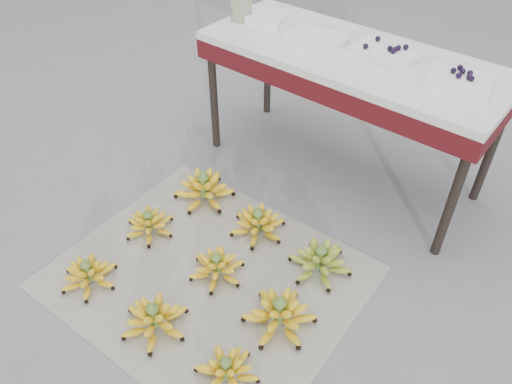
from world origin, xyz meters
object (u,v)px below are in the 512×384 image
Objects in this scene: bunch_mid_right at (279,314)px; tray_left at (316,39)px; bunch_front_right at (226,371)px; bunch_mid_left at (149,224)px; tray_far_left at (263,16)px; tray_far_right at (460,81)px; bunch_back_center at (258,223)px; bunch_back_right at (320,261)px; newspaper_mat at (208,277)px; bunch_front_left at (89,274)px; glass_jar at (241,6)px; bunch_mid_center at (217,267)px; bunch_back_left at (204,189)px; tray_right at (384,53)px; bunch_front_center at (155,319)px; vendor_table at (350,67)px.

tray_left is at bearing 100.17° from bunch_mid_right.
bunch_front_right is 1.12× the size of bunch_mid_left.
tray_far_right is (1.06, -0.04, 0.00)m from tray_far_left.
tray_far_right is (0.94, 0.97, 0.66)m from bunch_mid_left.
bunch_back_right reaches higher than bunch_back_center.
bunch_mid_right reaches higher than newspaper_mat.
tray_far_right is (0.16, 1.00, 0.65)m from bunch_mid_right.
bunch_front_left is at bearing -80.50° from bunch_mid_left.
glass_jar is (-0.61, 0.62, 0.70)m from bunch_back_center.
tray_far_left is at bearing 101.67° from bunch_mid_left.
bunch_mid_center is at bearing 5.58° from bunch_mid_left.
bunch_front_left is at bearing -174.28° from bunch_mid_right.
bunch_back_left is (-0.36, 0.37, 0.07)m from newspaper_mat.
bunch_back_right is 1.13× the size of tray_right.
bunch_mid_center is 0.93× the size of bunch_back_right.
bunch_front_left is 1.62m from tray_right.
bunch_front_center is at bearing -72.15° from bunch_mid_center.
tray_far_right reaches higher than newspaper_mat.
bunch_front_center is 0.23× the size of vendor_table.
bunch_mid_right is at bearing -46.38° from bunch_back_left.
bunch_front_center is 1.06× the size of bunch_mid_center.
tray_far_right is at bearing 61.59° from newspaper_mat.
glass_jar is (-1.15, -0.03, 0.05)m from tray_far_right.
bunch_back_left is 0.93m from vendor_table.
bunch_mid_right is 1.31× the size of tray_left.
bunch_front_center is at bearing 17.31° from bunch_front_left.
bunch_front_right is 1.00m from bunch_back_left.
bunch_front_right is at bearing -52.44° from glass_jar.
bunch_mid_right is at bearing -98.85° from tray_far_right.
bunch_front_center is 1.15× the size of tray_far_right.
bunch_mid_right reaches higher than bunch_front_center.
vendor_table is 0.57m from tray_far_left.
bunch_mid_left is 0.79m from bunch_mid_right.
bunch_front_left is at bearing -111.27° from bunch_back_left.
bunch_front_center is 0.89× the size of bunch_mid_right.
bunch_front_left is at bearing 169.44° from bunch_front_right.
tray_left is (-0.16, 1.29, 0.66)m from bunch_front_center.
vendor_table is 4.97× the size of tray_right.
tray_far_right is (0.53, 1.32, 0.66)m from bunch_front_center.
bunch_back_right reaches higher than bunch_front_left.
newspaper_mat is 1.18m from vendor_table.
bunch_front_right is 0.92× the size of bunch_mid_center.
vendor_table is at bearing 102.46° from bunch_back_right.
tray_far_left is at bearing 110.29° from bunch_front_left.
bunch_back_center is (-0.02, 0.67, -0.00)m from bunch_front_center.
bunch_mid_left is at bearing -77.82° from glass_jar.
bunch_mid_left is 1.51m from tray_far_right.
bunch_mid_right is 1.24m from tray_right.
bunch_front_right is 0.76m from bunch_back_center.
bunch_back_center is at bearing 43.53° from bunch_mid_left.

